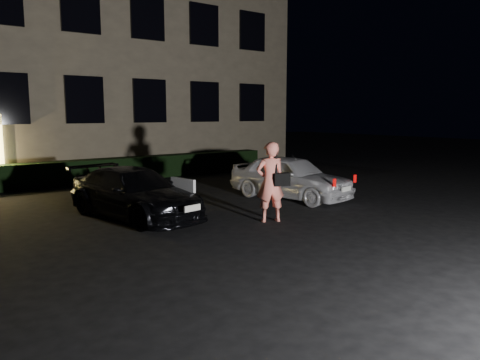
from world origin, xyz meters
TOP-DOWN VIEW (x-y plane):
  - ground at (0.00, 0.00)m, footprint 80.00×80.00m
  - building at (-0.00, 14.99)m, footprint 20.00×8.11m
  - hedge at (0.00, 10.50)m, footprint 15.00×0.70m
  - sedan at (-1.18, 4.28)m, footprint 2.34×4.34m
  - hatch at (3.57, 3.83)m, footprint 2.20×4.04m
  - man at (1.14, 1.92)m, footprint 0.80×0.69m

SIDE VIEW (x-z plane):
  - ground at x=0.00m, z-range 0.00..0.00m
  - hedge at x=0.00m, z-range 0.00..0.85m
  - sedan at x=-1.18m, z-range 0.00..1.19m
  - hatch at x=3.57m, z-range 0.00..1.30m
  - man at x=1.14m, z-range 0.00..1.87m
  - building at x=0.00m, z-range 0.00..12.00m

